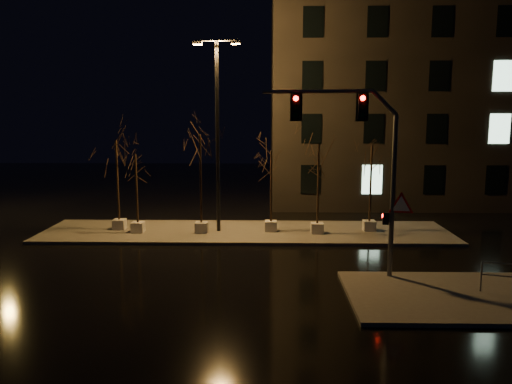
{
  "coord_description": "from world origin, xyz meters",
  "views": [
    {
      "loc": [
        1.12,
        -20.42,
        6.42
      ],
      "look_at": [
        0.62,
        2.72,
        2.8
      ],
      "focal_mm": 35.0,
      "sensor_mm": 36.0,
      "label": 1
    }
  ],
  "objects": [
    {
      "name": "median",
      "position": [
        0.0,
        6.0,
        0.07
      ],
      "size": [
        22.0,
        5.0,
        0.15
      ],
      "primitive_type": "cube",
      "color": "#4F4C47",
      "rests_on": "ground"
    },
    {
      "name": "tree_4",
      "position": [
        3.82,
        5.55,
        3.84
      ],
      "size": [
        1.8,
        1.8,
        4.86
      ],
      "color": "beige",
      "rests_on": "median"
    },
    {
      "name": "streetlight_main",
      "position": [
        -1.48,
        5.99,
        5.95
      ],
      "size": [
        2.52,
        0.52,
        10.06
      ],
      "rotation": [
        0.0,
        0.0,
        -0.09
      ],
      "color": "black",
      "rests_on": "median"
    },
    {
      "name": "building",
      "position": [
        14.0,
        18.0,
        7.5
      ],
      "size": [
        25.0,
        12.0,
        15.0
      ],
      "primitive_type": "cube",
      "color": "black",
      "rests_on": "ground"
    },
    {
      "name": "tree_5",
      "position": [
        6.7,
        6.18,
        3.75
      ],
      "size": [
        1.8,
        1.8,
        4.74
      ],
      "color": "beige",
      "rests_on": "median"
    },
    {
      "name": "traffic_signal_mast",
      "position": [
        4.79,
        -1.35,
        4.87
      ],
      "size": [
        5.84,
        0.91,
        7.19
      ],
      "rotation": [
        0.0,
        0.0,
        -0.13
      ],
      "color": "#54565C",
      "rests_on": "sidewalk_corner"
    },
    {
      "name": "sidewalk_corner",
      "position": [
        7.5,
        -3.5,
        0.07
      ],
      "size": [
        7.0,
        5.0,
        0.15
      ],
      "primitive_type": "cube",
      "color": "#4F4C47",
      "rests_on": "ground"
    },
    {
      "name": "ground",
      "position": [
        0.0,
        0.0,
        0.0
      ],
      "size": [
        90.0,
        90.0,
        0.0
      ],
      "primitive_type": "plane",
      "color": "black",
      "rests_on": "ground"
    },
    {
      "name": "tree_0",
      "position": [
        -6.98,
        6.25,
        3.96
      ],
      "size": [
        1.8,
        1.8,
        5.02
      ],
      "color": "beige",
      "rests_on": "median"
    },
    {
      "name": "tree_1",
      "position": [
        -5.78,
        5.57,
        3.42
      ],
      "size": [
        1.8,
        1.8,
        4.31
      ],
      "color": "beige",
      "rests_on": "median"
    },
    {
      "name": "tree_3",
      "position": [
        1.36,
        6.01,
        3.54
      ],
      "size": [
        1.8,
        1.8,
        4.47
      ],
      "color": "beige",
      "rests_on": "median"
    },
    {
      "name": "tree_2",
      "position": [
        -2.36,
        5.59,
        4.22
      ],
      "size": [
        1.8,
        1.8,
        5.36
      ],
      "color": "beige",
      "rests_on": "median"
    }
  ]
}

